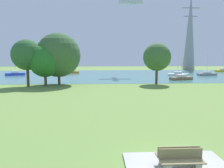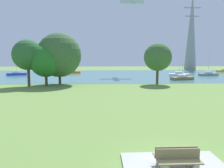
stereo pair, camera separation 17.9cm
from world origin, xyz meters
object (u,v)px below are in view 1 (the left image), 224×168
Objects in this scene: tree_east_far at (58,55)px; tree_west_far at (27,55)px; tree_east_near at (157,57)px; sailboat_brown at (181,78)px; electricity_pylon at (190,31)px; sailboat_yellow at (223,70)px; sailboat_white at (178,74)px; sailboat_gray at (207,74)px; sailboat_orange at (71,72)px; sailboat_blue at (15,74)px; light_aircraft at (131,2)px; tree_mid_shore at (45,61)px; bench_facing_water at (177,157)px; bench_facing_inland at (182,162)px.

tree_west_far is at bearing -156.90° from tree_east_far.
sailboat_brown is at bearing 44.08° from tree_east_near.
tree_east_near is 51.22m from electricity_pylon.
sailboat_yellow is 24.98m from sailboat_white.
electricity_pylon is (6.40, 27.69, 13.67)m from sailboat_gray.
sailboat_yellow reaches higher than sailboat_orange.
sailboat_brown reaches higher than sailboat_yellow.
sailboat_white is 41.19m from sailboat_blue.
light_aircraft is at bearing 116.42° from sailboat_brown.
tree_mid_shore is (-0.47, -28.60, 3.56)m from sailboat_orange.
sailboat_blue is 0.76× the size of tree_west_far.
electricity_pylon reaches higher than sailboat_yellow.
sailboat_blue is (-40.95, 4.50, -0.02)m from sailboat_white.
sailboat_white is (-19.91, -15.08, 0.01)m from sailboat_yellow.
sailboat_white is 18.67m from tree_east_near.
bench_facing_water is at bearing -61.54° from tree_west_far.
sailboat_brown is 0.99× the size of tree_east_near.
sailboat_brown is at bearing 18.25° from tree_mid_shore.
sailboat_orange is (-27.59, 11.22, -0.01)m from sailboat_white.
tree_east_far is (-10.23, 29.85, 4.53)m from bench_facing_inland.
sailboat_blue is at bearing 176.05° from sailboat_gray.
bench_facing_water is 0.21× the size of tree_east_far.
bench_facing_inland is at bearing -102.50° from tree_east_near.
sailboat_brown is at bearing 69.72° from bench_facing_inland.
sailboat_blue is at bearing 173.72° from sailboat_white.
light_aircraft is (-18.76, 6.74, 19.00)m from sailboat_gray.
sailboat_brown reaches higher than sailboat_blue.
tree_east_near is at bearing -0.09° from tree_east_far.
bench_facing_water is 47.65m from sailboat_white.
sailboat_blue is (-48.85, 3.37, -0.01)m from sailboat_gray.
sailboat_white is 1.04× the size of tree_east_near.
sailboat_orange is at bearing 101.70° from bench_facing_water.
sailboat_blue is (-24.97, 49.39, -0.02)m from bench_facing_water.
tree_east_near reaches higher than sailboat_brown.
sailboat_blue is at bearing 116.82° from bench_facing_water.
sailboat_brown is 0.95× the size of sailboat_white.
sailboat_white reaches higher than sailboat_blue.
sailboat_white is at bearing 70.41° from bench_facing_water.
bench_facing_water is at bearing 90.00° from bench_facing_inland.
sailboat_gray is at bearing 62.84° from bench_facing_inland.
tree_east_near is at bearing 77.28° from bench_facing_water.
tree_mid_shore is (-25.57, -8.43, 3.55)m from sailboat_brown.
sailboat_brown is at bearing -133.01° from sailboat_yellow.
sailboat_orange is 1.12× the size of sailboat_blue.
sailboat_orange is 0.89× the size of tree_east_near.
sailboat_gray is (23.88, 46.56, -0.01)m from bench_facing_inland.
sailboat_orange is (-35.50, 10.09, -0.01)m from sailboat_gray.
sailboat_white reaches higher than bench_facing_inland.
bench_facing_water is at bearing -66.28° from tree_mid_shore.
tree_west_far is 35.38m from light_aircraft.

